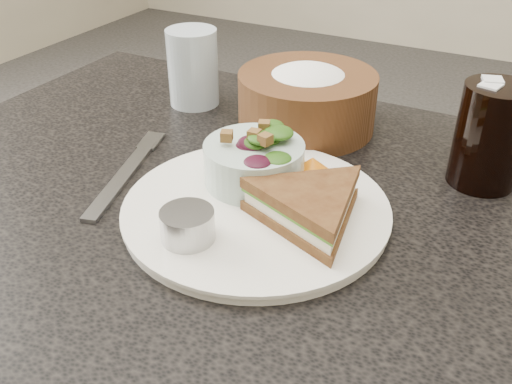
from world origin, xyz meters
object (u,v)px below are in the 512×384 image
at_px(dinner_plate, 256,210).
at_px(cola_glass, 491,131).
at_px(bread_basket, 307,91).
at_px(dressing_ramekin, 188,226).
at_px(salad_bowl, 254,156).
at_px(sandwich, 310,207).
at_px(water_glass, 193,68).

bearing_deg(dinner_plate, cola_glass, 42.48).
height_order(bread_basket, cola_glass, cola_glass).
bearing_deg(dressing_ramekin, salad_bowl, 87.34).
bearing_deg(sandwich, dinner_plate, -162.47).
distance_m(salad_bowl, cola_glass, 0.28).
height_order(salad_bowl, dressing_ramekin, salad_bowl).
height_order(cola_glass, water_glass, cola_glass).
bearing_deg(dressing_ramekin, sandwich, 40.12).
height_order(dinner_plate, water_glass, water_glass).
height_order(bread_basket, water_glass, water_glass).
height_order(dressing_ramekin, bread_basket, bread_basket).
height_order(dinner_plate, sandwich, sandwich).
bearing_deg(sandwich, dressing_ramekin, -118.54).
distance_m(dinner_plate, water_glass, 0.33).
bearing_deg(cola_glass, dinner_plate, -137.52).
relative_size(dinner_plate, water_glass, 2.51).
relative_size(dinner_plate, bread_basket, 1.51).
relative_size(salad_bowl, bread_basket, 0.60).
bearing_deg(dinner_plate, bread_basket, 100.06).
height_order(sandwich, dressing_ramekin, sandwich).
bearing_deg(sandwich, bread_basket, 135.62).
xyz_separation_m(salad_bowl, water_glass, (-0.21, 0.19, 0.01)).
distance_m(sandwich, salad_bowl, 0.10).
relative_size(dressing_ramekin, cola_glass, 0.40).
bearing_deg(dressing_ramekin, dinner_plate, 69.79).
xyz_separation_m(dinner_plate, bread_basket, (-0.04, 0.23, 0.05)).
relative_size(sandwich, cola_glass, 1.14).
bearing_deg(cola_glass, bread_basket, 170.47).
xyz_separation_m(salad_bowl, bread_basket, (-0.02, 0.19, 0.01)).
distance_m(bread_basket, cola_glass, 0.25).
bearing_deg(dressing_ramekin, bread_basket, 91.69).
height_order(dinner_plate, salad_bowl, salad_bowl).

